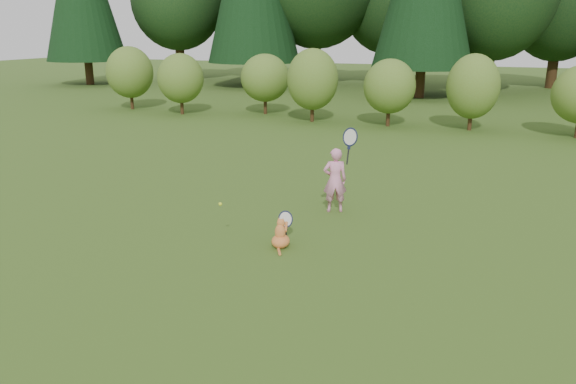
% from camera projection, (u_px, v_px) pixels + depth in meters
% --- Properties ---
extents(ground, '(100.00, 100.00, 0.00)m').
position_uv_depth(ground, '(260.00, 244.00, 9.32)').
color(ground, '#2B4B15').
rests_on(ground, ground).
extents(shrub_row, '(28.00, 3.00, 2.80)m').
position_uv_depth(shrub_row, '(399.00, 87.00, 20.62)').
color(shrub_row, '#586B21').
rests_on(shrub_row, ground).
extents(child, '(0.75, 0.51, 1.88)m').
position_uv_depth(child, '(335.00, 179.00, 10.80)').
color(child, pink).
rests_on(child, ground).
extents(cat, '(0.37, 0.72, 0.67)m').
position_uv_depth(cat, '(281.00, 232.00, 9.12)').
color(cat, '#D76229').
rests_on(cat, ground).
extents(tennis_ball, '(0.06, 0.06, 0.06)m').
position_uv_depth(tennis_ball, '(220.00, 204.00, 9.17)').
color(tennis_ball, yellow).
rests_on(tennis_ball, ground).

